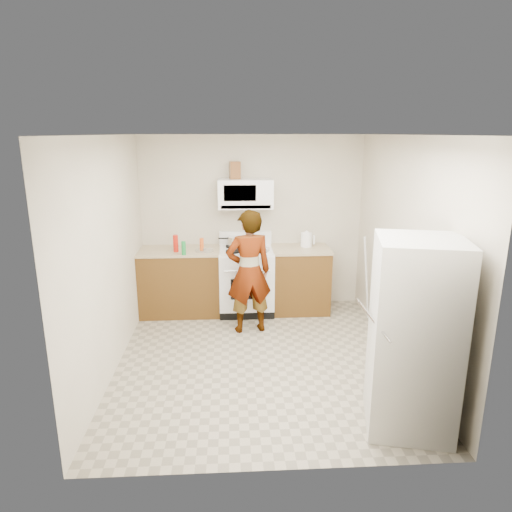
{
  "coord_description": "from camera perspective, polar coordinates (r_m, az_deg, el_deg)",
  "views": [
    {
      "loc": [
        -0.32,
        -4.75,
        2.52
      ],
      "look_at": [
        -0.01,
        0.55,
        1.08
      ],
      "focal_mm": 32.0,
      "sensor_mm": 36.0,
      "label": 1
    }
  ],
  "objects": [
    {
      "name": "bottle_green_cap",
      "position": [
        6.17,
        -9.03,
        0.98
      ],
      "size": [
        0.07,
        0.07,
        0.19
      ],
      "primitive_type": "cylinder",
      "rotation": [
        0.0,
        0.0,
        0.17
      ],
      "color": "#177F33",
      "rests_on": "counter_left"
    },
    {
      "name": "bottle_spray",
      "position": [
        6.35,
        -10.01,
        1.55
      ],
      "size": [
        0.08,
        0.08,
        0.23
      ],
      "primitive_type": "cylinder",
      "rotation": [
        0.0,
        0.0,
        -0.18
      ],
      "color": "red",
      "rests_on": "counter_left"
    },
    {
      "name": "fridge",
      "position": [
        4.16,
        19.11,
        -9.44
      ],
      "size": [
        0.84,
        0.84,
        1.7
      ],
      "primitive_type": "cube",
      "rotation": [
        0.0,
        0.0,
        -0.22
      ],
      "color": "silver",
      "rests_on": "floor"
    },
    {
      "name": "broom",
      "position": [
        6.36,
        13.64,
        -2.77
      ],
      "size": [
        0.2,
        0.19,
        1.2
      ],
      "primitive_type": "cylinder",
      "rotation": [
        0.14,
        -0.14,
        -0.02
      ],
      "color": "silver",
      "rests_on": "floor"
    },
    {
      "name": "person",
      "position": [
        5.82,
        -0.9,
        -1.99
      ],
      "size": [
        0.65,
        0.49,
        1.61
      ],
      "primitive_type": "imported",
      "rotation": [
        0.0,
        0.0,
        3.34
      ],
      "color": "tan",
      "rests_on": "floor"
    },
    {
      "name": "pot_lid",
      "position": [
        6.36,
        -6.49,
        0.68
      ],
      "size": [
        0.32,
        0.32,
        0.01
      ],
      "primitive_type": "cylinder",
      "rotation": [
        0.0,
        0.0,
        -0.26
      ],
      "color": "white",
      "rests_on": "counter_left"
    },
    {
      "name": "bottle_hot_sauce",
      "position": [
        6.36,
        -6.8,
        1.45
      ],
      "size": [
        0.06,
        0.06,
        0.18
      ],
      "primitive_type": "cylinder",
      "rotation": [
        0.0,
        0.0,
        -0.02
      ],
      "color": "#DD5418",
      "rests_on": "counter_left"
    },
    {
      "name": "kettle",
      "position": [
        6.59,
        6.31,
        2.02
      ],
      "size": [
        0.2,
        0.2,
        0.2
      ],
      "primitive_type": "cylinder",
      "rotation": [
        0.0,
        0.0,
        -0.27
      ],
      "color": "white",
      "rests_on": "counter_right"
    },
    {
      "name": "counter_left",
      "position": [
        6.48,
        -9.59,
        0.63
      ],
      "size": [
        1.14,
        0.64,
        0.03
      ],
      "primitive_type": "cube",
      "color": "tan",
      "rests_on": "cabinet_left"
    },
    {
      "name": "back_wall",
      "position": [
        6.67,
        -0.51,
        4.18
      ],
      "size": [
        3.2,
        0.02,
        2.5
      ],
      "primitive_type": "cube",
      "color": "beige",
      "rests_on": "floor"
    },
    {
      "name": "cabinet_right",
      "position": [
        6.65,
        5.51,
        -3.05
      ],
      "size": [
        0.8,
        0.62,
        0.9
      ],
      "primitive_type": "cube",
      "color": "#583715",
      "rests_on": "floor"
    },
    {
      "name": "gas_range",
      "position": [
        6.56,
        -1.23,
        -2.91
      ],
      "size": [
        0.76,
        0.65,
        1.13
      ],
      "color": "white",
      "rests_on": "floor"
    },
    {
      "name": "floor",
      "position": [
        5.39,
        0.49,
        -12.74
      ],
      "size": [
        3.6,
        3.6,
        0.0
      ],
      "primitive_type": "plane",
      "color": "gray",
      "rests_on": "ground"
    },
    {
      "name": "right_wall",
      "position": [
        5.28,
        18.02,
        0.46
      ],
      "size": [
        0.02,
        3.6,
        2.5
      ],
      "primitive_type": "cube",
      "color": "beige",
      "rests_on": "floor"
    },
    {
      "name": "tray",
      "position": [
        6.32,
        0.41,
        0.82
      ],
      "size": [
        0.29,
        0.25,
        0.05
      ],
      "primitive_type": "cube",
      "rotation": [
        0.0,
        0.0,
        -0.42
      ],
      "color": "white",
      "rests_on": "gas_range"
    },
    {
      "name": "cabinet_left",
      "position": [
        6.61,
        -9.41,
        -3.29
      ],
      "size": [
        1.12,
        0.62,
        0.9
      ],
      "primitive_type": "cube",
      "color": "#583715",
      "rests_on": "floor"
    },
    {
      "name": "counter_right",
      "position": [
        6.52,
        5.61,
        0.86
      ],
      "size": [
        0.82,
        0.64,
        0.03
      ],
      "primitive_type": "cube",
      "color": "tan",
      "rests_on": "cabinet_right"
    },
    {
      "name": "microwave",
      "position": [
        6.42,
        -1.34,
        7.81
      ],
      "size": [
        0.76,
        0.38,
        0.4
      ],
      "primitive_type": "cube",
      "color": "white",
      "rests_on": "back_wall"
    },
    {
      "name": "saucepan",
      "position": [
        6.57,
        -2.61,
        1.89
      ],
      "size": [
        0.28,
        0.28,
        0.12
      ],
      "primitive_type": "cylinder",
      "rotation": [
        0.0,
        0.0,
        -0.27
      ],
      "color": "silver",
      "rests_on": "gas_range"
    },
    {
      "name": "jug",
      "position": [
        6.4,
        -2.65,
        10.66
      ],
      "size": [
        0.16,
        0.16,
        0.24
      ],
      "primitive_type": "cube",
      "rotation": [
        0.0,
        0.0,
        0.14
      ],
      "color": "brown",
      "rests_on": "microwave"
    }
  ]
}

